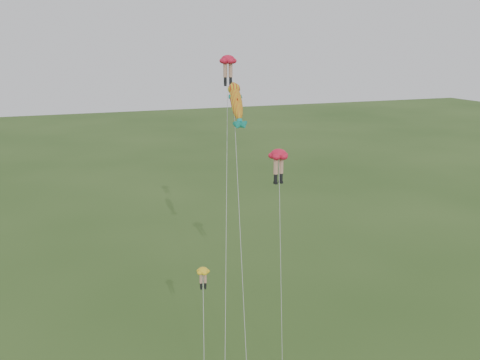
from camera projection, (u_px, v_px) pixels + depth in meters
name	position (u px, v px, depth m)	size (l,w,h in m)	color
legs_kite_red_high	(228.00, 68.00, 40.09)	(5.09, 12.10, 21.24)	red
legs_kite_red_mid	(279.00, 160.00, 35.32)	(1.58, 3.58, 15.34)	red
legs_kite_yellow	(203.00, 281.00, 32.89)	(1.52, 3.64, 8.70)	yellow
fish_kite	(236.00, 103.00, 36.48)	(2.54, 8.70, 19.74)	yellow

